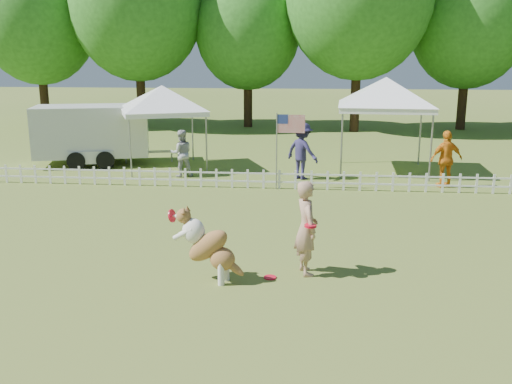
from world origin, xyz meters
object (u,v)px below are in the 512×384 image
dog (209,246)px  spectator_c (446,159)px  cargo_trailer (92,135)px  spectator_a (181,153)px  spectator_b (302,151)px  handler (306,228)px  flag_pole (277,151)px  canopy_tent_left (163,128)px  canopy_tent_right (384,126)px  frisbee_on_turf (270,277)px

dog → spectator_c: bearing=68.1°
cargo_trailer → spectator_a: (3.88, -1.90, -0.33)m
spectator_b → handler: bearing=129.1°
flag_pole → spectator_a: (-3.38, 1.57, -0.38)m
spectator_a → spectator_c: 8.73m
canopy_tent_left → flag_pole: size_ratio=1.24×
dog → cargo_trailer: bearing=134.7°
canopy_tent_right → handler: bearing=-101.3°
spectator_b → spectator_c: bearing=-152.5°
canopy_tent_right → spectator_a: bearing=-164.1°
cargo_trailer → spectator_b: size_ratio=2.72×
handler → flag_pole: (-1.02, 6.99, 0.28)m
handler → canopy_tent_right: size_ratio=0.56×
handler → cargo_trailer: 13.33m
cargo_trailer → spectator_a: bearing=-41.4°
frisbee_on_turf → spectator_c: 9.56m
dog → spectator_a: (-2.62, 9.11, 0.13)m
canopy_tent_right → spectator_c: 3.00m
spectator_c → spectator_b: bearing=-26.6°
canopy_tent_left → spectator_c: canopy_tent_left is taller
handler → spectator_a: 9.62m
frisbee_on_turf → flag_pole: size_ratio=0.10×
frisbee_on_turf → canopy_tent_left: bearing=114.6°
handler → dog: bearing=89.3°
cargo_trailer → spectator_a: size_ratio=3.20×
flag_pole → spectator_c: size_ratio=1.32×
spectator_a → cargo_trailer: bearing=-45.6°
frisbee_on_turf → canopy_tent_left: size_ratio=0.08×
spectator_a → spectator_c: bearing=155.5°
cargo_trailer → spectator_c: 12.85m
canopy_tent_right → cargo_trailer: size_ratio=0.63×
handler → spectator_c: 8.91m
cargo_trailer → flag_pole: flag_pole is taller
cargo_trailer → spectator_b: 8.22m
handler → canopy_tent_left: (-5.37, 9.98, 0.57)m
canopy_tent_left → canopy_tent_right: (7.96, 0.18, 0.16)m
canopy_tent_right → cargo_trailer: canopy_tent_right is taller
handler → spectator_b: 8.60m
canopy_tent_right → flag_pole: canopy_tent_right is taller
dog → canopy_tent_right: (4.37, 10.71, 0.96)m
dog → flag_pole: size_ratio=0.57×
spectator_a → spectator_b: spectator_b is taller
frisbee_on_turf → canopy_tent_right: 11.09m
flag_pole → spectator_b: bearing=64.8°
dog → canopy_tent_left: bearing=123.0°
canopy_tent_left → cargo_trailer: (-2.90, 0.48, -0.34)m
frisbee_on_turf → canopy_tent_right: bearing=72.7°
handler → frisbee_on_turf: (-0.67, -0.31, -0.90)m
frisbee_on_turf → spectator_c: (4.96, 8.12, 0.89)m
spectator_a → dog: bearing=86.5°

